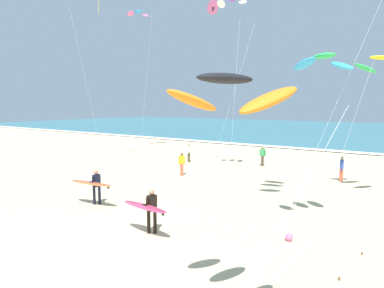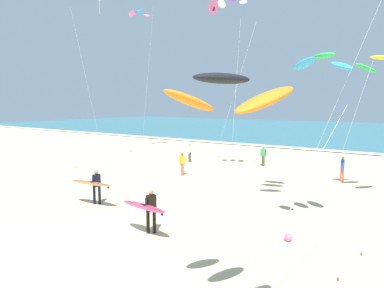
{
  "view_description": "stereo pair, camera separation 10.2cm",
  "coord_description": "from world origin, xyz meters",
  "px_view_note": "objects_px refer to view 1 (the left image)",
  "views": [
    {
      "loc": [
        9.46,
        -7.56,
        4.87
      ],
      "look_at": [
        -0.05,
        6.36,
        2.87
      ],
      "focal_mm": 31.86,
      "sensor_mm": 36.0,
      "label": 1
    },
    {
      "loc": [
        9.55,
        -7.5,
        4.87
      ],
      "look_at": [
        -0.05,
        6.36,
        2.87
      ],
      "focal_mm": 31.86,
      "sensor_mm": 36.0,
      "label": 2
    }
  ],
  "objects_px": {
    "surfer_trailing": "(148,207)",
    "kite_delta_rose_low": "(213,9)",
    "kite_arc_golden_mid": "(381,63)",
    "bystander_white_top": "(189,153)",
    "kite_arc_cobalt_high": "(138,14)",
    "kite_diamond_ivory_near": "(97,0)",
    "bystander_yellow_top": "(182,164)",
    "kite_arc_charcoal_distant": "(226,94)",
    "beach_ball": "(289,237)",
    "kite_arc_emerald_far": "(324,62)",
    "bystander_green_top": "(263,156)",
    "kite_arc_violet_outer": "(232,2)",
    "bystander_blue_top": "(342,169)",
    "surfer_lead": "(94,184)"
  },
  "relations": [
    {
      "from": "kite_arc_emerald_far",
      "to": "bystander_green_top",
      "type": "relative_size",
      "value": 4.2
    },
    {
      "from": "bystander_yellow_top",
      "to": "kite_arc_violet_outer",
      "type": "bearing_deg",
      "value": 38.46
    },
    {
      "from": "surfer_trailing",
      "to": "kite_arc_emerald_far",
      "type": "xyz_separation_m",
      "value": [
        5.11,
        3.83,
        5.31
      ]
    },
    {
      "from": "surfer_trailing",
      "to": "kite_delta_rose_low",
      "type": "bearing_deg",
      "value": 110.77
    },
    {
      "from": "surfer_trailing",
      "to": "kite_arc_charcoal_distant",
      "type": "bearing_deg",
      "value": -34.38
    },
    {
      "from": "surfer_trailing",
      "to": "bystander_white_top",
      "type": "bearing_deg",
      "value": 119.49
    },
    {
      "from": "kite_arc_golden_mid",
      "to": "bystander_yellow_top",
      "type": "xyz_separation_m",
      "value": [
        -11.47,
        -1.01,
        -6.02
      ]
    },
    {
      "from": "kite_arc_golden_mid",
      "to": "kite_arc_charcoal_distant",
      "type": "distance_m",
      "value": 13.87
    },
    {
      "from": "kite_arc_emerald_far",
      "to": "kite_arc_cobalt_high",
      "type": "distance_m",
      "value": 25.68
    },
    {
      "from": "kite_diamond_ivory_near",
      "to": "bystander_blue_top",
      "type": "distance_m",
      "value": 21.6
    },
    {
      "from": "kite_diamond_ivory_near",
      "to": "bystander_green_top",
      "type": "relative_size",
      "value": 8.83
    },
    {
      "from": "kite_arc_golden_mid",
      "to": "bystander_white_top",
      "type": "relative_size",
      "value": 4.54
    },
    {
      "from": "kite_arc_emerald_far",
      "to": "kite_arc_violet_outer",
      "type": "distance_m",
      "value": 11.8
    },
    {
      "from": "kite_delta_rose_low",
      "to": "kite_arc_violet_outer",
      "type": "distance_m",
      "value": 2.32
    },
    {
      "from": "kite_arc_emerald_far",
      "to": "kite_arc_violet_outer",
      "type": "xyz_separation_m",
      "value": [
        -7.69,
        7.39,
        5.05
      ]
    },
    {
      "from": "surfer_trailing",
      "to": "kite_diamond_ivory_near",
      "type": "distance_m",
      "value": 20.08
    },
    {
      "from": "kite_arc_violet_outer",
      "to": "bystander_blue_top",
      "type": "distance_m",
      "value": 12.74
    },
    {
      "from": "kite_arc_emerald_far",
      "to": "kite_delta_rose_low",
      "type": "bearing_deg",
      "value": 139.19
    },
    {
      "from": "kite_arc_cobalt_high",
      "to": "kite_arc_charcoal_distant",
      "type": "xyz_separation_m",
      "value": [
        21.03,
        -20.18,
        -8.66
      ]
    },
    {
      "from": "kite_delta_rose_low",
      "to": "beach_ball",
      "type": "xyz_separation_m",
      "value": [
        9.18,
        -9.89,
        -11.4
      ]
    },
    {
      "from": "kite_arc_golden_mid",
      "to": "bystander_white_top",
      "type": "bearing_deg",
      "value": 165.33
    },
    {
      "from": "kite_diamond_ivory_near",
      "to": "kite_arc_charcoal_distant",
      "type": "relative_size",
      "value": 2.58
    },
    {
      "from": "bystander_green_top",
      "to": "bystander_white_top",
      "type": "height_order",
      "value": "same"
    },
    {
      "from": "kite_diamond_ivory_near",
      "to": "bystander_yellow_top",
      "type": "xyz_separation_m",
      "value": [
        8.16,
        -0.16,
        -12.02
      ]
    },
    {
      "from": "kite_arc_golden_mid",
      "to": "beach_ball",
      "type": "distance_m",
      "value": 10.44
    },
    {
      "from": "bystander_white_top",
      "to": "bystander_green_top",
      "type": "bearing_deg",
      "value": 16.8
    },
    {
      "from": "surfer_trailing",
      "to": "kite_arc_violet_outer",
      "type": "distance_m",
      "value": 15.48
    },
    {
      "from": "kite_diamond_ivory_near",
      "to": "kite_arc_golden_mid",
      "type": "bearing_deg",
      "value": 2.48
    },
    {
      "from": "kite_delta_rose_low",
      "to": "bystander_white_top",
      "type": "relative_size",
      "value": 7.63
    },
    {
      "from": "surfer_trailing",
      "to": "kite_diamond_ivory_near",
      "type": "bearing_deg",
      "value": 144.98
    },
    {
      "from": "kite_arc_golden_mid",
      "to": "bystander_green_top",
      "type": "xyz_separation_m",
      "value": [
        -8.36,
        5.46,
        -6.02
      ]
    },
    {
      "from": "kite_arc_golden_mid",
      "to": "kite_delta_rose_low",
      "type": "relative_size",
      "value": 0.6
    },
    {
      "from": "kite_diamond_ivory_near",
      "to": "kite_arc_violet_outer",
      "type": "distance_m",
      "value": 10.99
    },
    {
      "from": "surfer_lead",
      "to": "kite_arc_golden_mid",
      "type": "height_order",
      "value": "kite_arc_golden_mid"
    },
    {
      "from": "bystander_yellow_top",
      "to": "beach_ball",
      "type": "relative_size",
      "value": 5.68
    },
    {
      "from": "kite_arc_cobalt_high",
      "to": "kite_arc_golden_mid",
      "type": "bearing_deg",
      "value": -16.28
    },
    {
      "from": "kite_arc_golden_mid",
      "to": "kite_delta_rose_low",
      "type": "height_order",
      "value": "kite_delta_rose_low"
    },
    {
      "from": "kite_arc_cobalt_high",
      "to": "bystander_white_top",
      "type": "bearing_deg",
      "value": -19.06
    },
    {
      "from": "surfer_lead",
      "to": "bystander_blue_top",
      "type": "distance_m",
      "value": 15.01
    },
    {
      "from": "kite_diamond_ivory_near",
      "to": "surfer_trailing",
      "type": "bearing_deg",
      "value": -35.02
    },
    {
      "from": "kite_arc_golden_mid",
      "to": "surfer_trailing",
      "type": "bearing_deg",
      "value": -121.81
    },
    {
      "from": "kite_arc_emerald_far",
      "to": "kite_arc_charcoal_distant",
      "type": "distance_m",
      "value": 7.47
    },
    {
      "from": "bystander_white_top",
      "to": "kite_arc_golden_mid",
      "type": "bearing_deg",
      "value": -14.67
    },
    {
      "from": "kite_diamond_ivory_near",
      "to": "kite_arc_golden_mid",
      "type": "xyz_separation_m",
      "value": [
        19.63,
        0.85,
        -6.0
      ]
    },
    {
      "from": "kite_delta_rose_low",
      "to": "kite_arc_charcoal_distant",
      "type": "relative_size",
      "value": 2.23
    },
    {
      "from": "kite_arc_emerald_far",
      "to": "bystander_white_top",
      "type": "height_order",
      "value": "kite_arc_emerald_far"
    },
    {
      "from": "kite_diamond_ivory_near",
      "to": "kite_arc_golden_mid",
      "type": "relative_size",
      "value": 1.94
    },
    {
      "from": "kite_delta_rose_low",
      "to": "kite_arc_charcoal_distant",
      "type": "height_order",
      "value": "kite_delta_rose_low"
    },
    {
      "from": "kite_arc_charcoal_distant",
      "to": "beach_ball",
      "type": "height_order",
      "value": "kite_arc_charcoal_distant"
    },
    {
      "from": "kite_diamond_ivory_near",
      "to": "bystander_yellow_top",
      "type": "distance_m",
      "value": 14.53
    }
  ]
}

